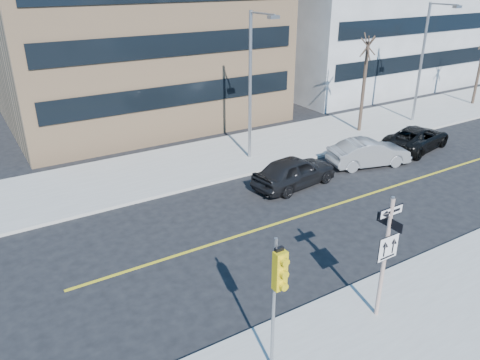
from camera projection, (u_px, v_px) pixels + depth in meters
ground at (323, 277)px, 16.59m from camera, size 120.00×120.00×0.00m
far_sidewalk at (401, 118)px, 34.54m from camera, size 66.00×6.00×0.15m
road_centerline at (442, 171)px, 25.47m from camera, size 40.00×0.14×0.01m
sign_pole at (386, 252)px, 13.65m from camera, size 0.92×0.92×4.06m
traffic_signal at (278, 281)px, 11.37m from camera, size 0.32×0.45×4.00m
parked_car_a at (294, 171)px, 23.37m from camera, size 2.44×4.84×1.58m
parked_car_b at (369, 153)px, 25.90m from camera, size 2.72×4.80×1.50m
parked_car_c at (417, 138)px, 28.40m from camera, size 3.32×5.40×1.40m
streetlight_a at (253, 78)px, 24.94m from camera, size 0.55×2.25×8.00m
streetlight_b at (425, 55)px, 31.67m from camera, size 0.55×2.25×8.00m
street_tree_west at (368, 48)px, 29.38m from camera, size 1.80×1.80×6.35m
building_grey_mid at (354, 0)px, 43.73m from camera, size 20.00×16.00×15.00m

